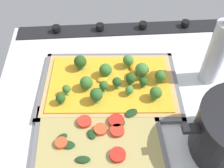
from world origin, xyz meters
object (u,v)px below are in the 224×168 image
object	(u,v)px
baking_tray_front	(110,86)
veggie_pizza_back	(99,147)
baking_tray_back	(99,150)
oil_bottle	(217,52)
broccoli_pizza	(112,82)

from	to	relation	value
baking_tray_front	veggie_pizza_back	size ratio (longest dim) A/B	1.39
baking_tray_front	veggie_pizza_back	world-z (taller)	veggie_pizza_back
baking_tray_back	oil_bottle	size ratio (longest dim) A/B	1.29
broccoli_pizza	baking_tray_front	bearing A→B (deg)	-6.39
oil_bottle	broccoli_pizza	bearing A→B (deg)	3.00
baking_tray_back	oil_bottle	bearing A→B (deg)	-146.81
veggie_pizza_back	oil_bottle	size ratio (longest dim) A/B	1.19
baking_tray_back	veggie_pizza_back	world-z (taller)	veggie_pizza_back
baking_tray_back	oil_bottle	world-z (taller)	oil_bottle
veggie_pizza_back	oil_bottle	world-z (taller)	oil_bottle
broccoli_pizza	veggie_pizza_back	xyz separation A→B (cm)	(4.27, 19.51, -0.98)
baking_tray_back	broccoli_pizza	bearing A→B (deg)	-102.12
baking_tray_back	veggie_pizza_back	xyz separation A→B (cm)	(0.01, -0.31, 0.72)
broccoli_pizza	baking_tray_back	world-z (taller)	broccoli_pizza
baking_tray_front	broccoli_pizza	size ratio (longest dim) A/B	1.07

